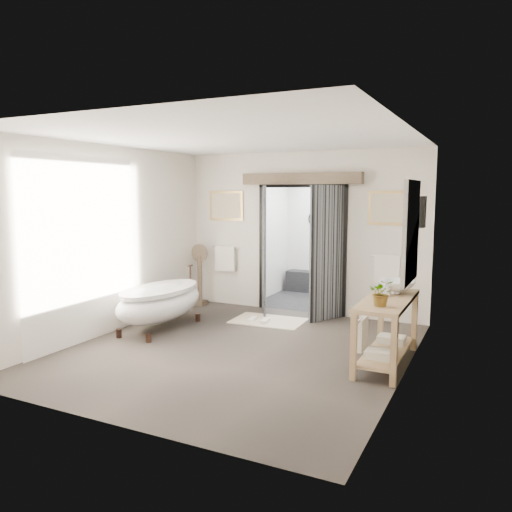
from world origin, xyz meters
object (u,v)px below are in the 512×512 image
clawfoot_tub (160,301)px  vanity (385,325)px  rug (268,321)px  basin (396,287)px

clawfoot_tub → vanity: (3.56, -0.08, 0.05)m
vanity → rug: (-2.21, 1.28, -0.50)m
rug → basin: size_ratio=2.40×
clawfoot_tub → basin: 3.66m
clawfoot_tub → basin: basin is taller
clawfoot_tub → vanity: bearing=-1.2°
rug → clawfoot_tub: bearing=-138.4°
basin → vanity: bearing=-76.6°
clawfoot_tub → basin: bearing=5.0°
clawfoot_tub → vanity: 3.56m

